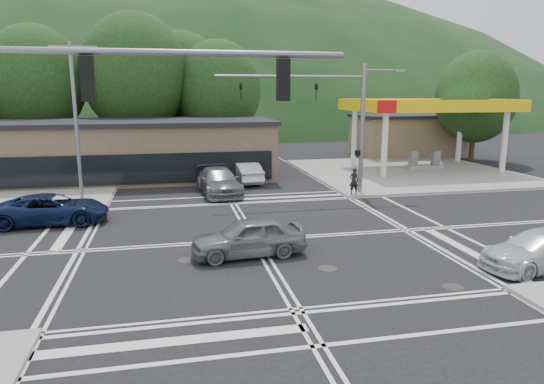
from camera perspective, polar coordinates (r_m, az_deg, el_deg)
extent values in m
plane|color=black|center=(21.20, -2.05, -5.65)|extent=(120.00, 120.00, 0.00)
cube|color=gray|center=(40.01, 15.64, 2.29)|extent=(16.00, 16.00, 0.15)
cylinder|color=silver|center=(36.59, 13.11, 5.41)|extent=(0.44, 0.44, 5.00)
cylinder|color=silver|center=(42.07, 9.65, 6.33)|extent=(0.44, 0.44, 5.00)
cylinder|color=silver|center=(41.82, 25.68, 5.32)|extent=(0.44, 0.44, 5.00)
cylinder|color=silver|center=(46.69, 21.20, 6.23)|extent=(0.44, 0.44, 5.00)
cube|color=silver|center=(41.37, 17.89, 9.74)|extent=(12.00, 8.00, 0.60)
cube|color=yellow|center=(37.95, 20.91, 9.41)|extent=(12.20, 0.25, 0.90)
cube|color=yellow|center=(44.89, 15.33, 10.00)|extent=(12.20, 0.25, 0.90)
cube|color=yellow|center=(38.75, 10.05, 10.02)|extent=(0.25, 8.20, 0.90)
cube|color=yellow|center=(44.65, 24.68, 9.35)|extent=(0.25, 8.20, 0.90)
cube|color=red|center=(35.15, 13.37, 9.73)|extent=(1.40, 0.12, 0.90)
cube|color=gray|center=(41.80, 17.46, 2.82)|extent=(3.00, 1.00, 0.30)
cube|color=slate|center=(41.23, 16.30, 3.75)|extent=(0.60, 0.50, 1.30)
cube|color=slate|center=(42.21, 18.70, 3.78)|extent=(0.60, 0.50, 1.30)
cube|color=#846B4F|center=(50.89, 15.57, 6.30)|extent=(10.00, 6.00, 3.80)
cube|color=brown|center=(37.46, -18.96, 4.45)|extent=(24.00, 8.00, 4.00)
ellipsoid|color=#163216|center=(110.17, -10.34, 8.23)|extent=(252.00, 126.00, 140.00)
cylinder|color=#382619|center=(45.34, -25.55, 5.63)|extent=(0.50, 0.50, 4.84)
ellipsoid|color=black|center=(45.18, -26.09, 11.60)|extent=(8.00, 8.00, 9.20)
cylinder|color=#382619|center=(44.16, -15.39, 6.51)|extent=(0.50, 0.50, 5.28)
ellipsoid|color=black|center=(44.03, -15.76, 13.21)|extent=(9.00, 9.00, 10.35)
cylinder|color=#382619|center=(44.35, -6.24, 6.31)|extent=(0.50, 0.50, 4.40)
ellipsoid|color=black|center=(44.16, -6.37, 11.87)|extent=(7.60, 7.60, 8.74)
cylinder|color=#382619|center=(48.11, -10.33, 6.87)|extent=(0.50, 0.50, 4.84)
ellipsoid|color=black|center=(47.96, -10.54, 12.51)|extent=(8.40, 8.40, 9.66)
cylinder|color=#382619|center=(48.67, 22.50, 5.71)|extent=(0.50, 0.50, 3.96)
ellipsoid|color=black|center=(48.48, 22.86, 10.25)|extent=(7.20, 7.20, 8.28)
cylinder|color=slate|center=(29.42, -22.04, 7.31)|extent=(0.20, 0.20, 9.00)
cylinder|color=slate|center=(29.46, -22.69, 15.47)|extent=(2.20, 0.12, 0.12)
cube|color=slate|center=(29.29, -20.49, 15.66)|extent=(0.60, 0.25, 0.15)
cylinder|color=slate|center=(30.55, 10.55, 7.15)|extent=(0.28, 0.28, 8.00)
cylinder|color=slate|center=(29.05, 2.33, 13.43)|extent=(9.00, 0.16, 0.16)
imported|color=black|center=(29.44, 5.20, 11.62)|extent=(0.16, 0.20, 1.00)
imported|color=black|center=(28.44, -3.67, 11.64)|extent=(0.16, 0.20, 1.00)
cylinder|color=slate|center=(30.97, 12.92, 13.79)|extent=(2.40, 0.12, 0.12)
cube|color=slate|center=(31.44, 14.79, 13.66)|extent=(0.70, 0.30, 0.15)
cube|color=black|center=(30.59, 10.02, 4.54)|extent=(0.25, 0.30, 0.35)
cylinder|color=slate|center=(11.77, -13.59, 15.68)|extent=(9.00, 0.16, 0.16)
cube|color=black|center=(11.86, -20.87, 12.31)|extent=(0.30, 0.25, 1.00)
cube|color=black|center=(12.06, 1.33, 13.03)|extent=(0.30, 0.25, 1.00)
imported|color=#0D1839|center=(25.87, -24.48, -1.85)|extent=(5.28, 2.48, 1.46)
imported|color=slate|center=(19.02, -2.80, -5.30)|extent=(4.61, 2.15, 1.53)
imported|color=silver|center=(20.28, 29.02, -5.95)|extent=(4.94, 2.60, 1.37)
imported|color=silver|center=(34.28, -3.22, 2.34)|extent=(2.08, 4.71, 1.51)
imported|color=silver|center=(39.17, -3.82, 3.63)|extent=(2.07, 4.94, 1.67)
imported|color=slate|center=(30.60, -6.27, 1.26)|extent=(2.72, 5.76, 1.62)
imported|color=black|center=(30.03, 9.61, 1.26)|extent=(0.61, 0.41, 1.63)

